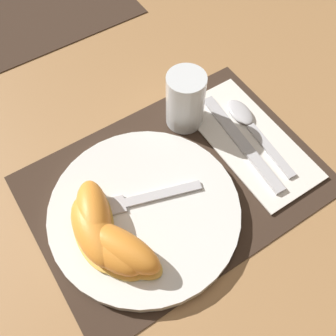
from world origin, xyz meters
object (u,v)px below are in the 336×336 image
(spoon, at_px, (248,122))
(citrus_wedge_0, at_px, (92,214))
(juice_glass, at_px, (185,103))
(fork, at_px, (130,202))
(citrus_wedge_2, at_px, (108,248))
(citrus_wedge_1, at_px, (94,232))
(citrus_wedge_3, at_px, (119,248))
(knife, at_px, (243,144))
(plate, at_px, (144,212))

(spoon, bearing_deg, citrus_wedge_0, -175.84)
(juice_glass, xyz_separation_m, fork, (-0.16, -0.09, -0.02))
(citrus_wedge_2, bearing_deg, spoon, 13.95)
(citrus_wedge_1, bearing_deg, citrus_wedge_2, -80.18)
(spoon, xyz_separation_m, citrus_wedge_3, (-0.29, -0.08, 0.03))
(juice_glass, xyz_separation_m, citrus_wedge_2, (-0.22, -0.14, -0.01))
(knife, xyz_separation_m, spoon, (0.03, 0.03, 0.00))
(spoon, relative_size, citrus_wedge_2, 1.37)
(spoon, distance_m, citrus_wedge_0, 0.30)
(knife, xyz_separation_m, fork, (-0.21, 0.00, 0.01))
(spoon, bearing_deg, citrus_wedge_1, -171.46)
(knife, bearing_deg, plate, -175.52)
(juice_glass, height_order, spoon, juice_glass)
(juice_glass, height_order, knife, juice_glass)
(citrus_wedge_0, relative_size, citrus_wedge_3, 0.89)
(spoon, bearing_deg, fork, -173.74)
(citrus_wedge_1, height_order, citrus_wedge_2, citrus_wedge_1)
(citrus_wedge_3, bearing_deg, fork, 49.74)
(fork, bearing_deg, juice_glass, 30.41)
(plate, bearing_deg, citrus_wedge_3, -147.63)
(fork, relative_size, citrus_wedge_3, 1.33)
(plate, height_order, spoon, plate)
(citrus_wedge_3, bearing_deg, citrus_wedge_0, 96.38)
(spoon, bearing_deg, knife, -138.24)
(knife, distance_m, citrus_wedge_3, 0.26)
(citrus_wedge_2, xyz_separation_m, citrus_wedge_3, (0.01, -0.01, 0.00))
(spoon, height_order, citrus_wedge_2, citrus_wedge_2)
(citrus_wedge_1, bearing_deg, citrus_wedge_0, 67.99)
(juice_glass, xyz_separation_m, knife, (0.05, -0.10, -0.04))
(citrus_wedge_3, bearing_deg, juice_glass, 35.99)
(fork, relative_size, citrus_wedge_1, 1.54)
(fork, distance_m, citrus_wedge_2, 0.08)
(citrus_wedge_0, xyz_separation_m, citrus_wedge_3, (0.01, -0.06, -0.00))
(fork, height_order, citrus_wedge_1, citrus_wedge_1)
(spoon, distance_m, citrus_wedge_1, 0.31)
(juice_glass, distance_m, citrus_wedge_1, 0.25)
(knife, height_order, citrus_wedge_2, citrus_wedge_2)
(plate, xyz_separation_m, fork, (-0.01, 0.02, 0.01))
(citrus_wedge_0, distance_m, citrus_wedge_3, 0.06)
(juice_glass, relative_size, citrus_wedge_3, 0.73)
(citrus_wedge_0, distance_m, citrus_wedge_2, 0.05)
(spoon, xyz_separation_m, citrus_wedge_1, (-0.30, -0.05, 0.03))
(plate, distance_m, spoon, 0.23)
(plate, relative_size, citrus_wedge_3, 2.03)
(citrus_wedge_2, bearing_deg, plate, 22.08)
(juice_glass, distance_m, citrus_wedge_0, 0.23)
(juice_glass, bearing_deg, plate, -142.62)
(citrus_wedge_0, bearing_deg, citrus_wedge_2, -95.24)
(plate, xyz_separation_m, citrus_wedge_2, (-0.07, -0.03, 0.03))
(juice_glass, distance_m, spoon, 0.11)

